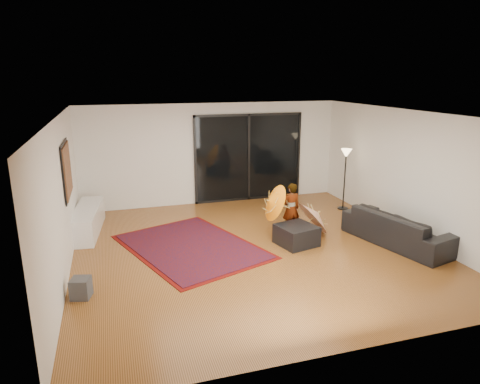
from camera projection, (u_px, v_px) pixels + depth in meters
name	position (u px, v px, depth m)	size (l,w,h in m)	color
floor	(254.00, 249.00, 8.66)	(7.00, 7.00, 0.00)	#995B2A
ceiling	(256.00, 114.00, 7.94)	(7.00, 7.00, 0.00)	white
wall_back	(213.00, 154.00, 11.53)	(7.00, 7.00, 0.00)	silver
wall_front	(351.00, 254.00, 5.07)	(7.00, 7.00, 0.00)	silver
wall_left	(62.00, 199.00, 7.31)	(7.00, 7.00, 0.00)	silver
wall_right	(407.00, 173.00, 9.28)	(7.00, 7.00, 0.00)	silver
sliding_door	(249.00, 157.00, 11.82)	(3.06, 0.07, 2.40)	black
painting	(67.00, 170.00, 8.17)	(0.04, 1.28, 1.08)	black
media_console	(88.00, 220.00, 9.53)	(0.50, 2.01, 0.56)	white
speaker	(81.00, 288.00, 6.74)	(0.29, 0.29, 0.33)	#424244
persian_rug	(191.00, 247.00, 8.76)	(3.14, 3.67, 0.02)	#590A07
sofa	(398.00, 228.00, 8.86)	(2.35, 0.92, 0.69)	black
ottoman	(296.00, 235.00, 8.84)	(0.72, 0.72, 0.41)	black
floor_lamp	(346.00, 162.00, 10.93)	(0.27, 0.27, 1.59)	black
child	(291.00, 209.00, 9.38)	(0.42, 0.27, 1.15)	#999999
parasol_orange	(268.00, 204.00, 9.13)	(0.48, 0.81, 0.85)	orange
parasol_white	(319.00, 211.00, 9.42)	(0.70, 0.89, 0.96)	silver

